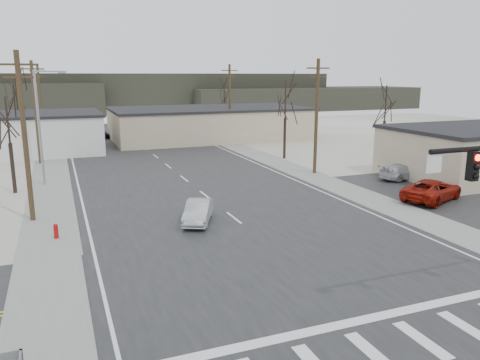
% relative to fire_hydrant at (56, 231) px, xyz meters
% --- Properties ---
extents(ground, '(140.00, 140.00, 0.00)m').
position_rel_fire_hydrant_xyz_m(ground, '(10.20, -8.00, -0.45)').
color(ground, white).
rests_on(ground, ground).
extents(main_road, '(18.00, 110.00, 0.05)m').
position_rel_fire_hydrant_xyz_m(main_road, '(10.20, 7.00, -0.43)').
color(main_road, black).
rests_on(main_road, ground).
extents(cross_road, '(90.00, 10.00, 0.04)m').
position_rel_fire_hydrant_xyz_m(cross_road, '(10.20, -8.00, -0.43)').
color(cross_road, black).
rests_on(cross_road, ground).
extents(sidewalk_left, '(3.00, 90.00, 0.06)m').
position_rel_fire_hydrant_xyz_m(sidewalk_left, '(-0.40, 12.00, -0.42)').
color(sidewalk_left, gray).
rests_on(sidewalk_left, ground).
extents(sidewalk_right, '(3.00, 90.00, 0.06)m').
position_rel_fire_hydrant_xyz_m(sidewalk_right, '(20.80, 12.00, -0.42)').
color(sidewalk_right, gray).
rests_on(sidewalk_right, ground).
extents(fire_hydrant, '(0.24, 0.24, 0.87)m').
position_rel_fire_hydrant_xyz_m(fire_hydrant, '(0.00, 0.00, 0.00)').
color(fire_hydrant, '#A50C0C').
rests_on(fire_hydrant, ground).
extents(building_right_far, '(26.30, 14.30, 4.30)m').
position_rel_fire_hydrant_xyz_m(building_right_far, '(20.20, 36.00, 1.70)').
color(building_right_far, '#C1AA93').
rests_on(building_right_far, ground).
extents(building_lot, '(14.30, 10.30, 4.30)m').
position_rel_fire_hydrant_xyz_m(building_lot, '(34.20, 4.00, 1.71)').
color(building_lot, '#C1AA93').
rests_on(building_lot, ground).
extents(upole_left_b, '(2.20, 0.30, 10.00)m').
position_rel_fire_hydrant_xyz_m(upole_left_b, '(-1.30, 4.00, 4.77)').
color(upole_left_b, '#483421').
rests_on(upole_left_b, ground).
extents(upole_left_c, '(2.20, 0.30, 10.00)m').
position_rel_fire_hydrant_xyz_m(upole_left_c, '(-1.30, 24.00, 4.77)').
color(upole_left_c, '#483421').
rests_on(upole_left_c, ground).
extents(upole_left_d, '(2.20, 0.30, 10.00)m').
position_rel_fire_hydrant_xyz_m(upole_left_d, '(-1.30, 44.00, 4.77)').
color(upole_left_d, '#483421').
rests_on(upole_left_d, ground).
extents(upole_right_a, '(2.20, 0.30, 10.00)m').
position_rel_fire_hydrant_xyz_m(upole_right_a, '(21.70, 10.00, 4.77)').
color(upole_right_a, '#483421').
rests_on(upole_right_a, ground).
extents(upole_right_b, '(2.20, 0.30, 10.00)m').
position_rel_fire_hydrant_xyz_m(upole_right_b, '(21.70, 32.00, 4.77)').
color(upole_right_b, '#483421').
rests_on(upole_right_b, ground).
extents(streetlight_main, '(2.40, 0.25, 9.00)m').
position_rel_fire_hydrant_xyz_m(streetlight_main, '(-0.60, 14.00, 4.64)').
color(streetlight_main, gray).
rests_on(streetlight_main, ground).
extents(tree_left_near, '(3.30, 3.30, 7.35)m').
position_rel_fire_hydrant_xyz_m(tree_left_near, '(-2.80, 12.00, 4.78)').
color(tree_left_near, black).
rests_on(tree_left_near, ground).
extents(tree_right_mid, '(3.74, 3.74, 8.33)m').
position_rel_fire_hydrant_xyz_m(tree_right_mid, '(22.70, 18.00, 5.48)').
color(tree_right_mid, black).
rests_on(tree_right_mid, ground).
extents(tree_left_far, '(3.96, 3.96, 8.82)m').
position_rel_fire_hydrant_xyz_m(tree_left_far, '(-3.80, 38.00, 5.83)').
color(tree_left_far, black).
rests_on(tree_left_far, ground).
extents(tree_right_far, '(3.52, 3.52, 7.84)m').
position_rel_fire_hydrant_xyz_m(tree_right_far, '(25.20, 44.00, 5.13)').
color(tree_right_far, black).
rests_on(tree_right_far, ground).
extents(tree_lot, '(3.52, 3.52, 7.84)m').
position_rel_fire_hydrant_xyz_m(tree_lot, '(32.20, 14.00, 5.13)').
color(tree_lot, black).
rests_on(tree_lot, ground).
extents(hill_center, '(80.00, 18.00, 9.00)m').
position_rel_fire_hydrant_xyz_m(hill_center, '(25.20, 88.00, 4.05)').
color(hill_center, '#333026').
rests_on(hill_center, ground).
extents(hill_right, '(60.00, 18.00, 5.50)m').
position_rel_fire_hydrant_xyz_m(hill_right, '(60.20, 82.00, 2.30)').
color(hill_right, '#333026').
rests_on(hill_right, ground).
extents(sedan_crossing, '(2.90, 4.18, 1.30)m').
position_rel_fire_hydrant_xyz_m(sedan_crossing, '(7.92, -0.01, 0.25)').
color(sedan_crossing, '#9A9EA4').
rests_on(sedan_crossing, main_road).
extents(car_far_a, '(3.69, 6.25, 1.70)m').
position_rel_fire_hydrant_xyz_m(car_far_a, '(16.09, 34.56, 0.44)').
color(car_far_a, black).
rests_on(car_far_a, main_road).
extents(car_far_b, '(2.38, 4.01, 1.28)m').
position_rel_fire_hydrant_xyz_m(car_far_b, '(6.07, 41.98, 0.23)').
color(car_far_b, black).
rests_on(car_far_b, main_road).
extents(car_parked_red, '(5.91, 4.34, 1.49)m').
position_rel_fire_hydrant_xyz_m(car_parked_red, '(24.55, -1.19, 0.33)').
color(car_parked_red, maroon).
rests_on(car_parked_red, parking_lot).
extents(car_parked_dark_a, '(4.41, 2.28, 1.43)m').
position_rel_fire_hydrant_xyz_m(car_parked_dark_a, '(30.15, 1.41, 0.30)').
color(car_parked_dark_a, black).
rests_on(car_parked_dark_a, parking_lot).
extents(car_parked_silver, '(4.57, 2.14, 1.29)m').
position_rel_fire_hydrant_xyz_m(car_parked_silver, '(27.35, 5.00, 0.23)').
color(car_parked_silver, '#B4B8C0').
rests_on(car_parked_silver, parking_lot).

